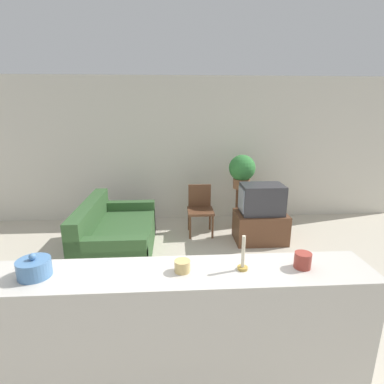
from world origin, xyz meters
TOP-DOWN VIEW (x-y plane):
  - ground_plane at (0.00, 0.00)m, footprint 14.00×14.00m
  - wall_back at (0.00, 3.43)m, footprint 9.00×0.06m
  - couch at (-0.87, 1.88)m, footprint 0.99×1.67m
  - tv_stand at (1.42, 2.21)m, footprint 0.82×0.57m
  - television at (1.41, 2.21)m, footprint 0.68×0.46m
  - wooden_chair at (0.46, 2.62)m, footprint 0.44×0.44m
  - plant_stand at (1.23, 2.88)m, footprint 0.18×0.18m
  - potted_plant at (1.23, 2.88)m, footprint 0.47×0.47m
  - foreground_counter at (0.00, -0.52)m, footprint 2.72×0.44m
  - decorative_bowl at (-0.89, -0.52)m, footprint 0.21×0.21m
  - candle_jar at (0.06, -0.52)m, footprint 0.11×0.11m
  - candlestick at (0.47, -0.52)m, footprint 0.07×0.07m
  - coffee_tin at (0.88, -0.52)m, footprint 0.11×0.11m

SIDE VIEW (x-z plane):
  - ground_plane at x=0.00m, z-range 0.00..0.00m
  - tv_stand at x=1.42m, z-range 0.00..0.49m
  - couch at x=-0.87m, z-range -0.12..0.69m
  - plant_stand at x=1.23m, z-range 0.00..0.73m
  - wooden_chair at x=0.46m, z-range 0.05..0.89m
  - foreground_counter at x=0.00m, z-range 0.00..1.08m
  - television at x=1.41m, z-range 0.49..0.96m
  - potted_plant at x=1.23m, z-range 0.76..1.37m
  - candle_jar at x=0.06m, z-range 1.08..1.16m
  - coffee_tin at x=0.88m, z-range 1.08..1.18m
  - decorative_bowl at x=-0.89m, z-range 1.06..1.22m
  - candlestick at x=0.47m, z-range 1.03..1.28m
  - wall_back at x=0.00m, z-range 0.00..2.70m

